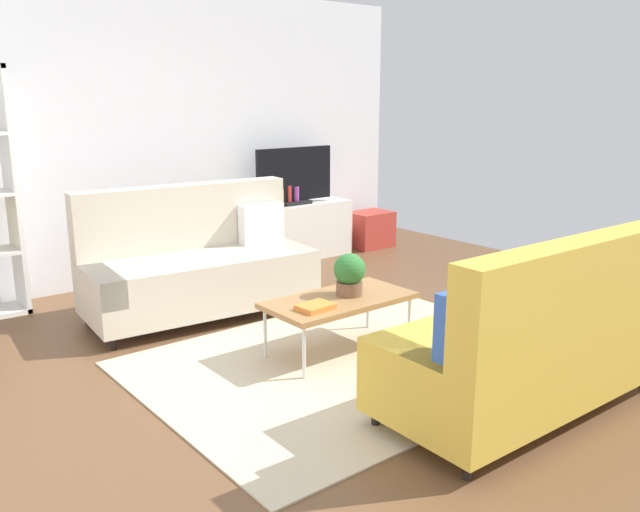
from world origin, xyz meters
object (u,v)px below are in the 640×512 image
at_px(tv, 294,177).
at_px(bottle_2, 296,195).
at_px(tv_console, 294,231).
at_px(potted_plant, 349,274).
at_px(couch_beige, 198,265).
at_px(table_book_0, 315,307).
at_px(couch_green, 531,342).
at_px(storage_trunk, 370,229).
at_px(vase_1, 262,200).
at_px(vase_0, 248,202).
at_px(coffee_table, 339,301).
at_px(bottle_1, 289,195).
at_px(bottle_0, 281,198).

distance_m(tv, bottle_2, 0.21).
relative_size(tv_console, potted_plant, 4.46).
height_order(couch_beige, table_book_0, couch_beige).
distance_m(couch_green, tv, 4.09).
relative_size(table_book_0, bottle_2, 1.18).
bearing_deg(storage_trunk, table_book_0, -138.61).
relative_size(potted_plant, bottle_2, 1.54).
relative_size(tv, table_book_0, 4.17).
height_order(storage_trunk, vase_1, vase_1).
height_order(vase_0, vase_1, vase_1).
xyz_separation_m(coffee_table, tv, (1.43, 2.48, 0.56)).
xyz_separation_m(bottle_1, bottle_2, (0.10, 0.00, -0.01)).
bearing_deg(potted_plant, tv_console, 61.92).
xyz_separation_m(coffee_table, vase_1, (1.04, 2.55, 0.33)).
relative_size(tv, storage_trunk, 1.92).
xyz_separation_m(tv, bottle_1, (-0.09, -0.02, -0.20)).
distance_m(tv_console, storage_trunk, 1.11).
xyz_separation_m(coffee_table, table_book_0, (-0.30, -0.10, 0.05)).
bearing_deg(couch_green, storage_trunk, 60.68).
bearing_deg(potted_plant, bottle_0, 65.33).
bearing_deg(couch_green, bottle_1, 75.90).
bearing_deg(bottle_0, table_book_0, -120.88).
bearing_deg(couch_green, tv_console, 74.85).
xyz_separation_m(bottle_0, bottle_1, (0.11, 0.00, 0.01)).
relative_size(couch_green, coffee_table, 1.74).
bearing_deg(coffee_table, couch_beige, 105.01).
relative_size(tv_console, vase_0, 10.12).
bearing_deg(table_book_0, tv_console, 56.30).
relative_size(couch_beige, bottle_0, 10.29).
bearing_deg(tv, vase_1, 169.97).
xyz_separation_m(couch_beige, coffee_table, (0.38, -1.42, -0.05)).
height_order(couch_green, tv, tv).
height_order(coffee_table, tv_console, tv_console).
distance_m(bottle_0, bottle_2, 0.21).
height_order(coffee_table, bottle_1, bottle_1).
bearing_deg(potted_plant, coffee_table, -174.93).
relative_size(couch_green, bottle_1, 8.72).
bearing_deg(vase_1, potted_plant, -110.16).
distance_m(couch_beige, potted_plant, 1.50).
height_order(couch_green, vase_1, couch_green).
relative_size(couch_beige, coffee_table, 1.79).
distance_m(storage_trunk, vase_1, 1.59).
height_order(couch_beige, couch_green, same).
height_order(tv, table_book_0, tv).
distance_m(vase_1, bottle_2, 0.42).
bearing_deg(potted_plant, couch_green, -82.78).
height_order(table_book_0, bottle_1, bottle_1).
bearing_deg(tv, potted_plant, -118.28).
distance_m(storage_trunk, bottle_0, 1.40).
distance_m(potted_plant, table_book_0, 0.44).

